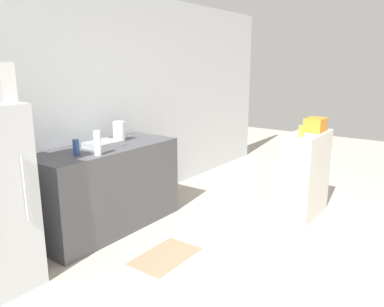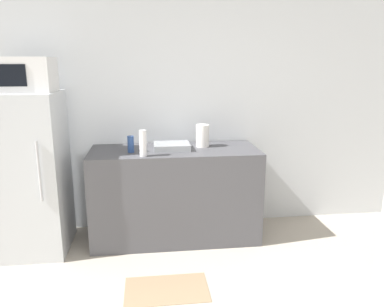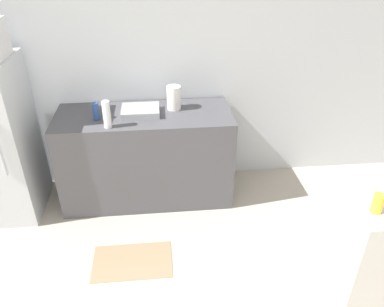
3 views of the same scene
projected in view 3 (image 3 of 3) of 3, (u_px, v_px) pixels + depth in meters
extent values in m
cube|color=silver|center=(129.00, 61.00, 3.54)|extent=(8.00, 0.06, 2.60)
cube|color=#4C4C51|center=(147.00, 156.00, 3.67)|extent=(1.63, 0.64, 0.92)
cube|color=#9EA3A8|center=(140.00, 111.00, 3.43)|extent=(0.34, 0.28, 0.06)
cylinder|color=silver|center=(107.00, 114.00, 3.15)|extent=(0.07, 0.07, 0.24)
cylinder|color=#2D4C8C|center=(96.00, 111.00, 3.31)|extent=(0.06, 0.06, 0.16)
cylinder|color=yellow|center=(378.00, 203.00, 2.09)|extent=(0.06, 0.06, 0.12)
cylinder|color=white|center=(174.00, 98.00, 3.48)|extent=(0.13, 0.13, 0.22)
cube|color=#937A5B|center=(132.00, 261.00, 3.11)|extent=(0.65, 0.40, 0.01)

